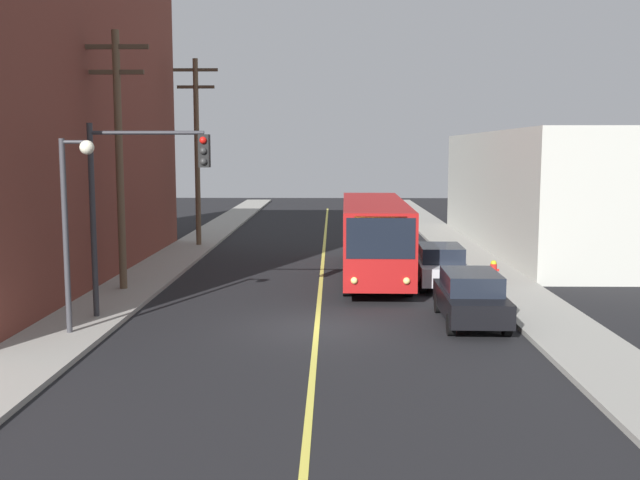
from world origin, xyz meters
The scene contains 13 objects.
ground_plane centered at (0.00, 0.00, 0.00)m, with size 120.00×120.00×0.00m, color black.
sidewalk_left centered at (-7.25, 10.00, 0.07)m, with size 2.50×90.00×0.15m, color gray.
sidewalk_right centered at (7.25, 10.00, 0.07)m, with size 2.50×90.00×0.15m, color gray.
lane_stripe_center centered at (0.00, 15.00, 0.01)m, with size 0.16×60.00×0.01m, color #D8CC4C.
building_right_warehouse centered at (14.50, 18.26, 3.13)m, with size 12.00×22.76×6.27m.
city_bus centered at (2.20, 9.05, 1.82)m, with size 2.75×12.19×3.20m.
parked_car_black centered at (4.73, 0.63, 0.84)m, with size 1.89×4.43×1.62m.
parked_car_silver centered at (4.70, 6.88, 0.84)m, with size 1.94×4.46×1.62m.
utility_pole_near centered at (-7.41, 5.44, 5.39)m, with size 2.40×0.28×9.49m.
utility_pole_mid centered at (-6.90, 18.29, 5.67)m, with size 2.40×0.28×10.04m.
traffic_signal_left_corner centered at (-5.41, 0.82, 4.30)m, with size 3.75×0.48×6.00m.
street_lamp_left centered at (-6.83, -1.26, 3.74)m, with size 0.98×0.40×5.50m.
fire_hydrant centered at (6.85, 7.17, 0.58)m, with size 0.44×0.26×0.84m.
Camera 1 is at (0.47, -21.59, 5.33)m, focal length 41.14 mm.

